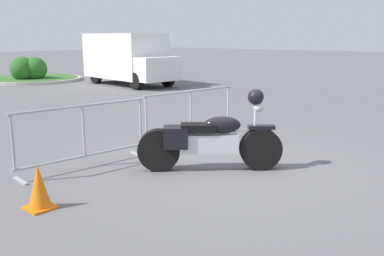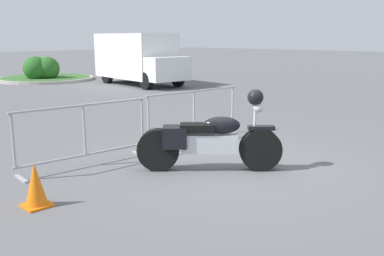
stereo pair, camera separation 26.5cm
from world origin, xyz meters
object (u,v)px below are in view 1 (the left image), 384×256
at_px(crowd_barrier_far, 191,114).
at_px(pedestrian, 95,63).
at_px(crowd_barrier_near, 84,135).
at_px(motorcycle, 210,140).
at_px(delivery_van, 127,57).
at_px(traffic_cone, 39,187).

xyz_separation_m(crowd_barrier_far, pedestrian, (5.59, 11.37, 0.36)).
distance_m(crowd_barrier_far, pedestrian, 12.68).
bearing_deg(crowd_barrier_near, motorcycle, -51.34).
relative_size(crowd_barrier_far, pedestrian, 1.44).
bearing_deg(motorcycle, crowd_barrier_far, 96.61).
height_order(motorcycle, crowd_barrier_near, motorcycle).
relative_size(crowd_barrier_far, delivery_van, 0.47).
distance_m(motorcycle, pedestrian, 14.74).
xyz_separation_m(motorcycle, crowd_barrier_near, (-1.31, 1.64, 0.05)).
bearing_deg(crowd_barrier_near, crowd_barrier_far, 0.00).
xyz_separation_m(pedestrian, traffic_cone, (-9.63, -12.47, -0.63)).
height_order(motorcycle, traffic_cone, motorcycle).
bearing_deg(motorcycle, pedestrian, 107.33).
relative_size(motorcycle, crowd_barrier_near, 0.75).
xyz_separation_m(motorcycle, delivery_van, (7.34, 11.11, 0.73)).
relative_size(crowd_barrier_far, traffic_cone, 4.11).
xyz_separation_m(motorcycle, pedestrian, (6.91, 13.01, 0.41)).
bearing_deg(crowd_barrier_near, pedestrian, 54.15).
xyz_separation_m(motorcycle, traffic_cone, (-2.72, 0.55, -0.22)).
bearing_deg(traffic_cone, crowd_barrier_far, 15.19).
bearing_deg(pedestrian, motorcycle, -129.16).
bearing_deg(motorcycle, traffic_cone, -146.06).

